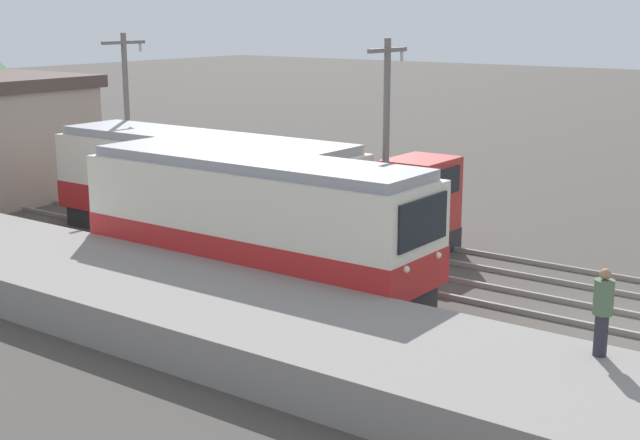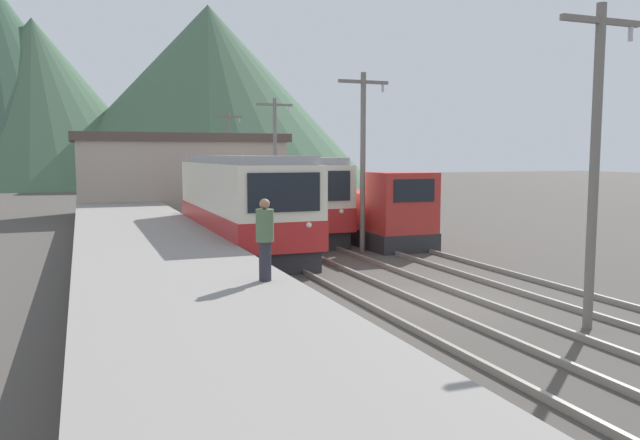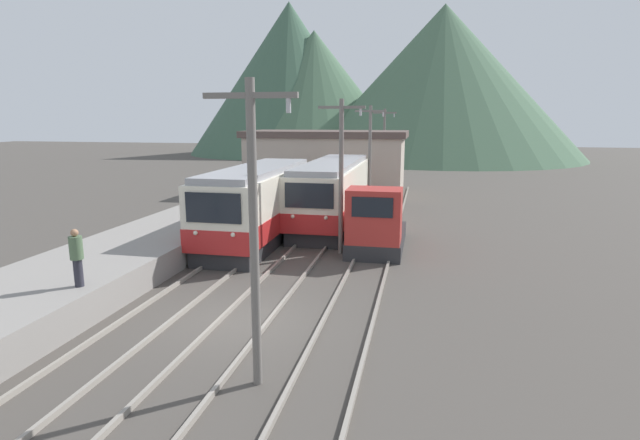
{
  "view_description": "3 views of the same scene",
  "coord_description": "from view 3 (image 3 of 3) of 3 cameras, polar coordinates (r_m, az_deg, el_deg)",
  "views": [
    {
      "loc": [
        -20.76,
        -5.93,
        7.44
      ],
      "look_at": [
        -1.29,
        8.3,
        1.79
      ],
      "focal_mm": 50.0,
      "sensor_mm": 36.0,
      "label": 1
    },
    {
      "loc": [
        -8.22,
        -13.3,
        3.66
      ],
      "look_at": [
        -0.52,
        6.75,
        1.41
      ],
      "focal_mm": 35.0,
      "sensor_mm": 36.0,
      "label": 2
    },
    {
      "loc": [
        5.2,
        -13.12,
        5.9
      ],
      "look_at": [
        0.88,
        7.5,
        1.59
      ],
      "focal_mm": 28.0,
      "sensor_mm": 36.0,
      "label": 3
    }
  ],
  "objects": [
    {
      "name": "track_right",
      "position": [
        14.49,
        2.95,
        -12.17
      ],
      "size": [
        1.54,
        60.0,
        0.14
      ],
      "color": "gray",
      "rests_on": "ground"
    },
    {
      "name": "platform_left",
      "position": [
        18.23,
        -28.1,
        -7.06
      ],
      "size": [
        4.5,
        54.0,
        1.01
      ],
      "primitive_type": "cube",
      "color": "gray",
      "rests_on": "ground"
    },
    {
      "name": "catenary_mast_distant",
      "position": [
        44.02,
        7.34,
        8.55
      ],
      "size": [
        2.0,
        0.2,
        6.7
      ],
      "color": "slate",
      "rests_on": "ground"
    },
    {
      "name": "catenary_mast_far",
      "position": [
        32.76,
        5.73,
        7.59
      ],
      "size": [
        2.0,
        0.2,
        6.7
      ],
      "color": "slate",
      "rests_on": "ground"
    },
    {
      "name": "station_building",
      "position": [
        40.01,
        0.75,
        6.66
      ],
      "size": [
        12.6,
        6.3,
        4.93
      ],
      "color": "#AD9E8E",
      "rests_on": "ground"
    },
    {
      "name": "mountain_backdrop",
      "position": [
        82.14,
        4.51,
        15.22
      ],
      "size": [
        62.28,
        42.15,
        24.6
      ],
      "color": "#47664C",
      "rests_on": "ground"
    },
    {
      "name": "commuter_train_center",
      "position": [
        28.04,
        1.42,
        2.84
      ],
      "size": [
        2.84,
        11.63,
        3.55
      ],
      "color": "#28282B",
      "rests_on": "ground"
    },
    {
      "name": "track_left",
      "position": [
        16.34,
        -17.9,
        -9.93
      ],
      "size": [
        1.54,
        60.0,
        0.14
      ],
      "color": "gray",
      "rests_on": "ground"
    },
    {
      "name": "ground_plane",
      "position": [
        15.3,
        -9.22,
        -11.28
      ],
      "size": [
        200.0,
        200.0,
        0.0
      ],
      "primitive_type": "plane",
      "color": "#47423D"
    },
    {
      "name": "commuter_train_left",
      "position": [
        24.34,
        -7.06,
        1.5
      ],
      "size": [
        2.84,
        10.62,
        3.63
      ],
      "color": "#28282B",
      "rests_on": "ground"
    },
    {
      "name": "catenary_mast_mid",
      "position": [
        21.57,
        2.45,
        5.6
      ],
      "size": [
        2.0,
        0.2,
        6.7
      ],
      "color": "slate",
      "rests_on": "ground"
    },
    {
      "name": "track_center",
      "position": [
        15.2,
        -8.51,
        -11.12
      ],
      "size": [
        1.54,
        60.0,
        0.14
      ],
      "color": "gray",
      "rests_on": "ground"
    },
    {
      "name": "catenary_mast_near",
      "position": [
        10.67,
        -7.56,
        -0.62
      ],
      "size": [
        2.0,
        0.2,
        6.7
      ],
      "color": "slate",
      "rests_on": "ground"
    },
    {
      "name": "person_on_platform",
      "position": [
        16.26,
        -26.05,
        -3.66
      ],
      "size": [
        0.38,
        0.38,
        1.74
      ],
      "color": "#282833",
      "rests_on": "platform_left"
    },
    {
      "name": "shunting_locomotive",
      "position": [
        22.93,
        6.57,
        -0.33
      ],
      "size": [
        2.4,
        5.54,
        3.0
      ],
      "color": "#28282B",
      "rests_on": "ground"
    }
  ]
}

